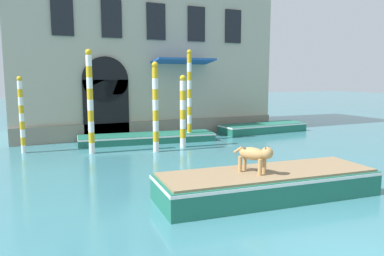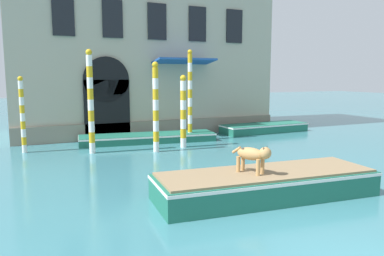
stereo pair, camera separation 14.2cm
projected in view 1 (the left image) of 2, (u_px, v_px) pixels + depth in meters
palazzo_left at (139, 19)px, 22.69m from camera, size 14.98×7.40×13.51m
boat_foreground at (267, 183)px, 10.35m from camera, size 6.34×2.50×0.74m
dog_on_deck at (255, 155)px, 10.00m from camera, size 0.68×1.09×0.78m
boat_moored_near_palazzo at (148, 138)px, 19.00m from camera, size 6.98×2.49×0.42m
boat_moored_far at (263, 128)px, 22.38m from camera, size 5.43×1.82×0.51m
mooring_pole_0 at (189, 95)px, 19.17m from camera, size 0.24×0.24×4.66m
mooring_pole_1 at (90, 102)px, 15.94m from camera, size 0.26×0.26×4.46m
mooring_pole_2 at (183, 111)px, 17.41m from camera, size 0.29×0.29×3.38m
mooring_pole_3 at (155, 107)px, 16.30m from camera, size 0.27×0.27×3.95m
mooring_pole_4 at (22, 115)px, 16.11m from camera, size 0.21×0.21×3.33m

